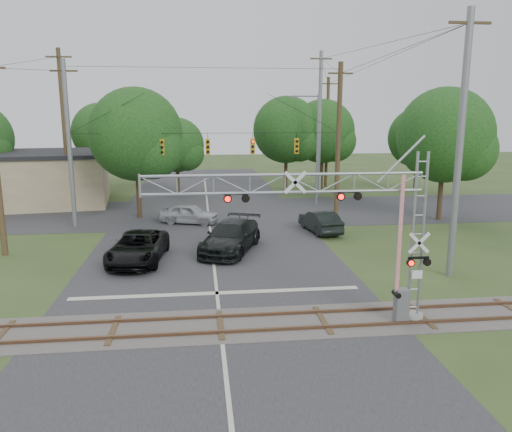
{
  "coord_description": "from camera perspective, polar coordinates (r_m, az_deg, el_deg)",
  "views": [
    {
      "loc": [
        -0.69,
        -15.8,
        8.02
      ],
      "look_at": [
        2.0,
        7.5,
        3.11
      ],
      "focal_mm": 35.0,
      "sensor_mm": 36.0,
      "label": 1
    }
  ],
  "objects": [
    {
      "name": "sedan_silver",
      "position": [
        36.72,
        -7.63,
        0.26
      ],
      "size": [
        4.6,
        2.98,
        1.46
      ],
      "primitive_type": "imported",
      "rotation": [
        0.0,
        0.0,
        1.25
      ],
      "color": "#A2A4AA",
      "rests_on": "ground"
    },
    {
      "name": "railroad_track",
      "position": [
        19.52,
        -4.09,
        -12.36
      ],
      "size": [
        90.0,
        3.2,
        0.17
      ],
      "color": "#443E3B",
      "rests_on": "ground"
    },
    {
      "name": "road_main",
      "position": [
        27.02,
        -4.85,
        -5.46
      ],
      "size": [
        14.0,
        90.0,
        0.02
      ],
      "primitive_type": "cube",
      "color": "#29292C",
      "rests_on": "ground"
    },
    {
      "name": "ground",
      "position": [
        17.73,
        -3.78,
        -15.09
      ],
      "size": [
        160.0,
        160.0,
        0.0
      ],
      "primitive_type": "plane",
      "color": "#324720",
      "rests_on": "ground"
    },
    {
      "name": "pickup_black",
      "position": [
        27.91,
        -13.33,
        -3.5
      ],
      "size": [
        3.24,
        6.0,
        1.6
      ],
      "primitive_type": "imported",
      "rotation": [
        0.0,
        0.0,
        -0.1
      ],
      "color": "black",
      "rests_on": "ground"
    },
    {
      "name": "streetlight",
      "position": [
        42.72,
        6.8,
        8.11
      ],
      "size": [
        2.53,
        0.26,
        9.5
      ],
      "color": "gray",
      "rests_on": "ground"
    },
    {
      "name": "crossing_gantry",
      "position": [
        18.58,
        9.42,
        -0.42
      ],
      "size": [
        10.72,
        0.84,
        6.6
      ],
      "color": "gray",
      "rests_on": "ground"
    },
    {
      "name": "traffic_signal_span",
      "position": [
        35.91,
        -4.02,
        8.14
      ],
      "size": [
        19.34,
        0.36,
        11.5
      ],
      "color": "gray",
      "rests_on": "ground"
    },
    {
      "name": "road_cross",
      "position": [
        40.6,
        -5.48,
        0.39
      ],
      "size": [
        90.0,
        12.0,
        0.02
      ],
      "primitive_type": "cube",
      "color": "#29292C",
      "rests_on": "ground"
    },
    {
      "name": "suv_dark",
      "position": [
        34.11,
        7.34,
        -0.6
      ],
      "size": [
        2.22,
        4.67,
        1.48
      ],
      "primitive_type": "imported",
      "rotation": [
        0.0,
        0.0,
        3.29
      ],
      "color": "black",
      "rests_on": "ground"
    },
    {
      "name": "treeline",
      "position": [
        47.19,
        -6.52,
        9.27
      ],
      "size": [
        53.96,
        27.89,
        9.86
      ],
      "color": "#3C2C1B",
      "rests_on": "ground"
    },
    {
      "name": "car_dark",
      "position": [
        29.16,
        -2.9,
        -2.38
      ],
      "size": [
        4.48,
        6.51,
        1.75
      ],
      "primitive_type": "imported",
      "rotation": [
        0.0,
        0.0,
        -0.37
      ],
      "color": "black",
      "rests_on": "ground"
    },
    {
      "name": "utility_poles",
      "position": [
        38.84,
        -1.76,
        9.29
      ],
      "size": [
        26.88,
        30.74,
        13.39
      ],
      "color": "#43321F",
      "rests_on": "ground"
    }
  ]
}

